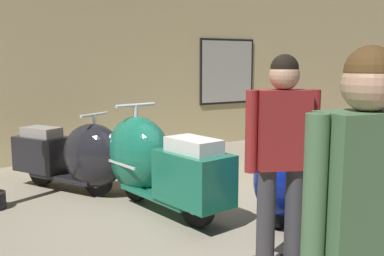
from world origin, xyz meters
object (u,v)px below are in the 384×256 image
at_px(scooter_2, 290,174).
at_px(visitor_0, 282,150).
at_px(scooter_3, 274,144).
at_px(scooter_1, 153,162).
at_px(scooter_0, 77,156).
at_px(visitor_1, 362,219).

relative_size(scooter_2, visitor_0, 0.99).
bearing_deg(scooter_3, scooter_1, -38.00).
relative_size(scooter_1, scooter_2, 1.16).
height_order(scooter_0, scooter_1, scooter_1).
bearing_deg(visitor_1, scooter_0, 9.36).
bearing_deg(visitor_1, visitor_0, -19.61).
distance_m(scooter_2, scooter_3, 1.70).
distance_m(visitor_0, visitor_1, 1.45).
distance_m(scooter_0, scooter_1, 1.12).
xyz_separation_m(scooter_3, visitor_0, (-1.91, -2.24, 0.50)).
bearing_deg(scooter_0, scooter_3, 47.66).
bearing_deg(visitor_0, scooter_2, -23.75).
relative_size(scooter_3, visitor_1, 0.90).
height_order(scooter_0, scooter_2, scooter_2).
distance_m(scooter_3, visitor_1, 4.41).
bearing_deg(scooter_1, scooter_3, -87.97).
bearing_deg(visitor_1, scooter_2, -27.45).
bearing_deg(scooter_1, scooter_0, 19.38).
bearing_deg(visitor_1, scooter_3, -26.83).
distance_m(scooter_1, visitor_1, 3.19).
distance_m(scooter_2, visitor_0, 1.35).
relative_size(scooter_3, visitor_0, 0.91).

